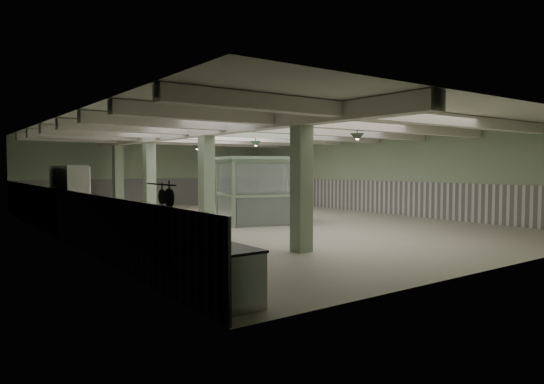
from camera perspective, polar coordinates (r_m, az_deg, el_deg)
floor at (r=18.64m, az=-2.34°, el=-3.64°), size 20.00×20.00×0.00m
ceiling at (r=18.57m, az=-2.36°, el=7.47°), size 14.00×20.00×0.02m
wall_back at (r=27.40m, az=-14.02°, el=2.17°), size 14.00×0.02×3.60m
wall_front at (r=11.60m, az=26.18°, el=0.95°), size 14.00×0.02×3.60m
wall_left at (r=15.76m, az=-24.07°, el=1.45°), size 0.02×20.00×3.60m
wall_right at (r=23.14m, az=12.25°, el=2.06°), size 0.02×20.00×3.60m
wainscot_left at (r=15.82m, az=-23.90°, el=-2.35°), size 0.05×19.90×1.50m
wainscot_right at (r=23.16m, az=12.18°, el=-0.54°), size 0.05×19.90×1.50m
wainscot_back at (r=27.42m, az=-13.97°, el=-0.02°), size 13.90×0.05×1.50m
girder at (r=17.30m, az=-9.33°, el=7.03°), size 0.45×19.90×0.40m
beam_a at (r=13.01m, az=16.46°, el=8.46°), size 13.90×0.35×0.32m
beam_b at (r=14.67m, az=8.62°, el=7.92°), size 13.90×0.35×0.32m
beam_c at (r=16.54m, az=2.48°, el=7.39°), size 13.90×0.35×0.32m
beam_d at (r=18.55m, az=-2.36°, el=6.91°), size 13.90×0.35×0.32m
beam_e at (r=20.68m, az=-6.23°, el=6.49°), size 13.90×0.35×0.32m
beam_f at (r=22.88m, az=-9.35°, el=6.13°), size 13.90×0.35×0.32m
beam_g at (r=25.13m, az=-11.92°, el=5.82°), size 13.90×0.35×0.32m
column_a at (r=12.20m, az=3.49°, el=1.33°), size 0.42×0.42×3.60m
column_b at (r=16.37m, az=-7.71°, el=1.74°), size 0.42×0.42×3.60m
column_c at (r=20.91m, az=-14.22°, el=1.94°), size 0.42×0.42×3.60m
column_d at (r=24.67m, az=-17.67°, el=2.04°), size 0.42×0.42×3.60m
hook_rail at (r=8.49m, az=-12.94°, el=0.88°), size 0.02×1.20×0.02m
pendant_front at (r=14.99m, az=9.98°, el=6.38°), size 0.44×0.44×0.22m
pendant_mid at (r=19.23m, az=-1.94°, el=5.67°), size 0.44×0.44×0.22m
pendant_back at (r=23.53m, az=-8.80°, el=5.15°), size 0.44×0.44×0.22m
prep_counter at (r=9.35m, az=-12.08°, el=-7.50°), size 0.91×5.21×0.91m
pitcher_near at (r=10.26m, az=-14.85°, el=-3.40°), size 0.24×0.25×0.26m
pitcher_far at (r=7.84m, az=-8.19°, el=-5.10°), size 0.28×0.30×0.31m
veg_colander at (r=8.06m, az=-8.05°, el=-5.36°), size 0.50×0.50×0.17m
orange_bowl at (r=11.45m, az=-16.05°, el=-3.18°), size 0.29×0.29×0.09m
skillet_near at (r=8.32m, az=-11.99°, el=-0.67°), size 0.04×0.31×0.31m
skillet_far at (r=8.59m, az=-12.80°, el=-0.57°), size 0.04×0.26×0.26m
walkin_cooler at (r=15.91m, az=-22.72°, el=-1.03°), size 1.10×2.40×2.20m
guard_booth at (r=18.59m, az=-1.22°, el=1.66°), size 3.76×3.43×2.53m
filing_cabinet at (r=19.44m, az=3.84°, el=-1.17°), size 0.71×0.82×1.49m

